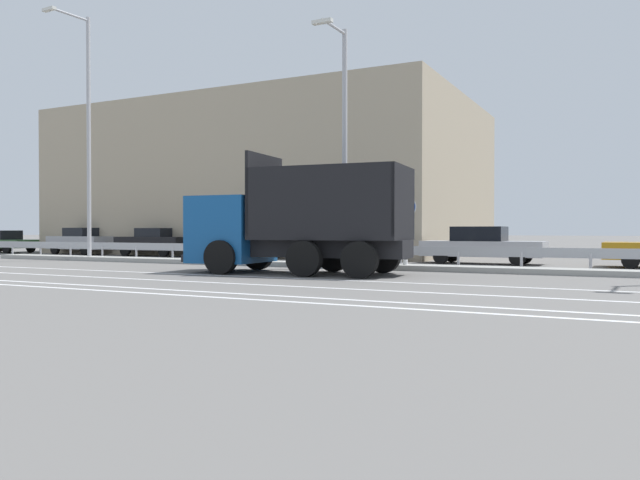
# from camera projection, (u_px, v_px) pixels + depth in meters

# --- Properties ---
(ground_plane) EXTENTS (320.00, 320.00, 0.00)m
(ground_plane) POSITION_uv_depth(u_px,v_px,m) (311.00, 271.00, 20.60)
(ground_plane) COLOR #605E5B
(lane_strip_0) EXTENTS (63.10, 0.16, 0.01)m
(lane_strip_0) POSITION_uv_depth(u_px,v_px,m) (269.00, 277.00, 17.66)
(lane_strip_0) COLOR silver
(lane_strip_0) RESTS_ON ground_plane
(lane_strip_1) EXTENTS (63.10, 0.16, 0.01)m
(lane_strip_1) POSITION_uv_depth(u_px,v_px,m) (224.00, 283.00, 15.73)
(lane_strip_1) COLOR silver
(lane_strip_1) RESTS_ON ground_plane
(lane_strip_2) EXTENTS (63.10, 0.16, 0.01)m
(lane_strip_2) POSITION_uv_depth(u_px,v_px,m) (171.00, 290.00, 13.93)
(lane_strip_2) COLOR silver
(lane_strip_2) RESTS_ON ground_plane
(lane_strip_3) EXTENTS (63.10, 0.16, 0.01)m
(lane_strip_3) POSITION_uv_depth(u_px,v_px,m) (146.00, 293.00, 13.21)
(lane_strip_3) COLOR silver
(lane_strip_3) RESTS_ON ground_plane
(median_island) EXTENTS (34.71, 1.10, 0.18)m
(median_island) POSITION_uv_depth(u_px,v_px,m) (335.00, 265.00, 22.22)
(median_island) COLOR gray
(median_island) RESTS_ON ground_plane
(median_guardrail) EXTENTS (63.10, 0.09, 0.78)m
(median_guardrail) POSITION_uv_depth(u_px,v_px,m) (348.00, 251.00, 23.22)
(median_guardrail) COLOR #9EA0A5
(median_guardrail) RESTS_ON ground_plane
(dump_truck) EXTENTS (7.07, 3.27, 3.72)m
(dump_truck) POSITION_uv_depth(u_px,v_px,m) (275.00, 232.00, 19.55)
(dump_truck) COLOR #144C8C
(dump_truck) RESTS_ON ground_plane
(median_road_sign) EXTENTS (0.76, 0.16, 2.51)m
(median_road_sign) POSITION_uv_depth(u_px,v_px,m) (405.00, 230.00, 21.00)
(median_road_sign) COLOR white
(median_road_sign) RESTS_ON ground_plane
(street_lamp_1) EXTENTS (0.71, 2.16, 10.78)m
(street_lamp_1) POSITION_uv_depth(u_px,v_px,m) (86.00, 128.00, 27.55)
(street_lamp_1) COLOR #ADADB2
(street_lamp_1) RESTS_ON ground_plane
(street_lamp_2) EXTENTS (0.70, 1.90, 8.35)m
(street_lamp_2) POSITION_uv_depth(u_px,v_px,m) (343.00, 136.00, 21.64)
(street_lamp_2) COLOR #ADADB2
(street_lamp_2) RESTS_ON ground_plane
(parked_car_0) EXTENTS (4.50, 2.07, 1.34)m
(parked_car_0) POSITION_uv_depth(u_px,v_px,m) (2.00, 241.00, 37.66)
(parked_car_0) COLOR #335B33
(parked_car_0) RESTS_ON ground_plane
(parked_car_1) EXTENTS (4.26, 2.15, 1.49)m
(parked_car_1) POSITION_uv_depth(u_px,v_px,m) (83.00, 241.00, 35.06)
(parked_car_1) COLOR #A3A3A8
(parked_car_1) RESTS_ON ground_plane
(parked_car_2) EXTENTS (4.16, 1.92, 1.46)m
(parked_car_2) POSITION_uv_depth(u_px,v_px,m) (156.00, 242.00, 32.74)
(parked_car_2) COLOR black
(parked_car_2) RESTS_ON ground_plane
(parked_car_3) EXTENTS (4.92, 2.14, 1.58)m
(parked_car_3) POSITION_uv_depth(u_px,v_px,m) (235.00, 242.00, 29.79)
(parked_car_3) COLOR #A3A3A8
(parked_car_3) RESTS_ON ground_plane
(parked_car_4) EXTENTS (3.99, 1.95, 1.51)m
(parked_car_4) POSITION_uv_depth(u_px,v_px,m) (362.00, 244.00, 27.61)
(parked_car_4) COLOR silver
(parked_car_4) RESTS_ON ground_plane
(parked_car_5) EXTENTS (4.80, 1.84, 1.49)m
(parked_car_5) POSITION_uv_depth(u_px,v_px,m) (482.00, 245.00, 24.92)
(parked_car_5) COLOR #A3A3A8
(parked_car_5) RESTS_ON ground_plane
(background_building_0) EXTENTS (23.59, 14.93, 8.50)m
(background_building_0) POSITION_uv_depth(u_px,v_px,m) (274.00, 183.00, 38.29)
(background_building_0) COLOR tan
(background_building_0) RESTS_ON ground_plane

